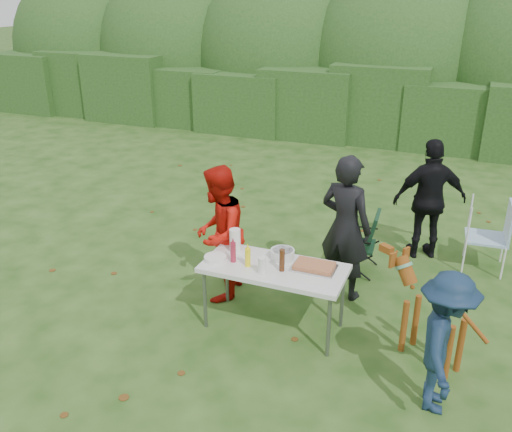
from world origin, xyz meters
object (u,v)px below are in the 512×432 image
at_px(mustard_bottle, 248,257).
at_px(ketchup_bottle, 233,252).
at_px(person_cook, 345,228).
at_px(paper_towel_roll, 235,240).
at_px(folding_table, 274,271).
at_px(beer_bottle, 282,260).
at_px(person_red_jacket, 219,234).
at_px(child, 444,343).
at_px(lawn_chair, 487,235).
at_px(dog, 434,317).
at_px(camping_chair, 357,241).
at_px(person_black_puffy, 430,200).

xyz_separation_m(mustard_bottle, ketchup_bottle, (-0.18, 0.03, 0.01)).
distance_m(person_cook, paper_towel_roll, 1.30).
xyz_separation_m(folding_table, ketchup_bottle, (-0.44, -0.06, 0.16)).
relative_size(beer_bottle, paper_towel_roll, 0.92).
relative_size(person_red_jacket, mustard_bottle, 8.04).
bearing_deg(person_red_jacket, folding_table, 56.83).
distance_m(child, lawn_chair, 2.93).
distance_m(child, ketchup_bottle, 2.26).
distance_m(person_red_jacket, ketchup_bottle, 0.59).
relative_size(child, paper_towel_roll, 5.05).
relative_size(dog, beer_bottle, 4.36).
relative_size(lawn_chair, paper_towel_roll, 3.59).
xyz_separation_m(person_red_jacket, camping_chair, (1.37, 1.20, -0.39)).
distance_m(mustard_bottle, beer_bottle, 0.37).
bearing_deg(person_cook, folding_table, 78.18).
bearing_deg(child, lawn_chair, -10.83).
relative_size(person_red_jacket, dog, 1.54).
height_order(person_black_puffy, child, person_black_puffy).
xyz_separation_m(dog, camping_chair, (-1.09, 1.56, -0.08)).
bearing_deg(person_black_puffy, person_cook, 37.06).
relative_size(mustard_bottle, ketchup_bottle, 0.91).
distance_m(person_cook, lawn_chair, 2.10).
bearing_deg(person_red_jacket, paper_towel_roll, 47.16).
xyz_separation_m(child, paper_towel_roll, (-2.27, 0.78, 0.21)).
xyz_separation_m(camping_chair, mustard_bottle, (-0.80, -1.68, 0.42)).
bearing_deg(folding_table, lawn_chair, 47.95).
bearing_deg(person_cook, dog, 156.47).
bearing_deg(camping_chair, mustard_bottle, 60.14).
height_order(person_red_jacket, ketchup_bottle, person_red_jacket).
bearing_deg(camping_chair, folding_table, 66.72).
relative_size(lawn_chair, ketchup_bottle, 4.24).
height_order(folding_table, dog, dog).
relative_size(person_red_jacket, ketchup_bottle, 7.31).
distance_m(folding_table, ketchup_bottle, 0.47).
height_order(beer_bottle, paper_towel_roll, paper_towel_roll).
distance_m(dog, lawn_chair, 2.32).
bearing_deg(beer_bottle, child, -18.25).
bearing_deg(dog, person_red_jacket, 23.82).
height_order(person_cook, dog, person_cook).
relative_size(child, ketchup_bottle, 5.97).
distance_m(folding_table, camping_chair, 1.70).
height_order(person_red_jacket, mustard_bottle, person_red_jacket).
xyz_separation_m(child, dog, (-0.12, 0.63, -0.16)).
relative_size(folding_table, paper_towel_roll, 5.77).
height_order(person_black_puffy, mustard_bottle, person_black_puffy).
xyz_separation_m(person_red_jacket, paper_towel_roll, (0.30, -0.21, 0.07)).
bearing_deg(person_red_jacket, beer_bottle, 56.41).
xyz_separation_m(folding_table, person_black_puffy, (1.32, 2.38, 0.14)).
distance_m(folding_table, lawn_chair, 3.12).
height_order(person_black_puffy, lawn_chair, person_black_puffy).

